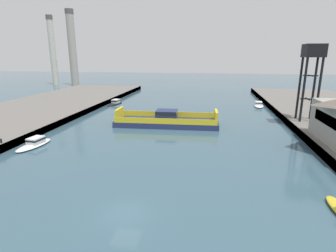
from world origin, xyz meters
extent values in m
plane|color=#385666|center=(0.00, 0.00, 0.00)|extent=(400.00, 400.00, 0.00)
cube|color=#423D38|center=(-22.70, 20.00, 0.62)|extent=(0.30, 140.00, 1.25)
cube|color=#423D38|center=(22.70, 20.00, 0.62)|extent=(0.30, 140.00, 1.25)
cube|color=navy|center=(-1.57, 31.68, 0.55)|extent=(20.93, 7.24, 1.10)
cube|color=yellow|center=(-1.69, 34.85, 1.65)|extent=(19.86, 0.88, 1.10)
cube|color=yellow|center=(-1.45, 28.52, 1.65)|extent=(19.86, 0.88, 1.10)
cube|color=navy|center=(-1.57, 31.68, 2.13)|extent=(4.27, 3.71, 2.06)
cube|color=black|center=(-1.57, 31.68, 2.81)|extent=(4.31, 3.75, 0.60)
cube|color=yellow|center=(8.28, 32.06, 2.20)|extent=(0.67, 4.54, 2.20)
cube|color=yellow|center=(-11.41, 31.31, 2.20)|extent=(0.67, 4.54, 2.20)
ellipsoid|color=black|center=(-20.51, 53.24, 0.18)|extent=(3.41, 7.73, 0.36)
cube|color=silver|center=(-20.43, 53.79, 0.87)|extent=(2.04, 2.82, 1.02)
cube|color=black|center=(-20.43, 53.79, 1.00)|extent=(2.10, 2.90, 0.30)
ellipsoid|color=white|center=(20.31, 56.41, 0.25)|extent=(3.08, 7.18, 0.50)
cube|color=silver|center=(20.35, 56.93, 0.90)|extent=(1.95, 2.59, 0.80)
cube|color=black|center=(20.35, 56.93, 1.00)|extent=(2.00, 2.66, 0.24)
ellipsoid|color=white|center=(-19.96, 15.50, 0.22)|extent=(3.25, 7.17, 0.44)
cube|color=silver|center=(-19.90, 16.01, 0.88)|extent=(2.00, 2.61, 0.89)
cube|color=black|center=(-19.90, 16.01, 0.99)|extent=(2.05, 2.68, 0.27)
cube|color=black|center=(23.91, 19.95, 4.80)|extent=(0.08, 10.46, 1.60)
cylinder|color=black|center=(24.54, 37.07, 7.35)|extent=(0.44, 0.44, 12.21)
cylinder|color=black|center=(27.27, 37.07, 7.35)|extent=(0.44, 0.44, 12.21)
cylinder|color=black|center=(24.54, 34.34, 7.35)|extent=(0.44, 0.44, 12.21)
cylinder|color=black|center=(27.27, 34.34, 7.35)|extent=(0.44, 0.44, 12.21)
cube|color=black|center=(25.91, 35.71, 5.52)|extent=(2.73, 0.20, 0.20)
cube|color=black|center=(25.91, 35.71, 5.52)|extent=(0.20, 2.73, 0.20)
cube|color=black|center=(25.91, 35.71, 10.04)|extent=(2.73, 0.20, 0.20)
cube|color=black|center=(25.91, 35.71, 10.04)|extent=(0.20, 2.73, 0.20)
cube|color=black|center=(25.91, 35.71, 14.68)|extent=(3.54, 3.54, 2.45)
cylinder|color=black|center=(-23.25, 12.83, 1.52)|extent=(0.28, 0.28, 0.55)
sphere|color=black|center=(-23.25, 12.83, 1.80)|extent=(0.32, 0.32, 0.32)
cylinder|color=#9E998E|center=(-56.83, 98.58, 16.90)|extent=(3.46, 3.46, 33.80)
cylinder|color=#4C4C4C|center=(-56.83, 98.58, 32.80)|extent=(3.74, 3.74, 2.00)
cylinder|color=beige|center=(-67.41, 99.54, 15.83)|extent=(2.73, 2.73, 31.66)
cylinder|color=#4C4C4C|center=(-67.41, 99.54, 30.66)|extent=(2.94, 2.94, 2.00)
camera|label=1|loc=(7.24, -20.33, 13.81)|focal=28.61mm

